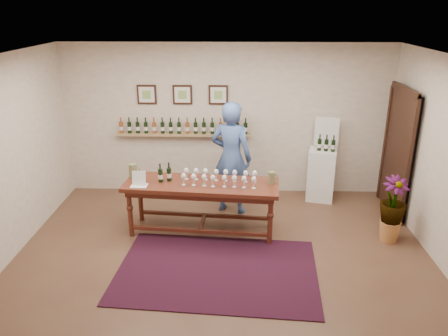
{
  "coord_description": "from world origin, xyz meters",
  "views": [
    {
      "loc": [
        0.18,
        -5.35,
        3.42
      ],
      "look_at": [
        0.0,
        0.8,
        1.1
      ],
      "focal_mm": 35.0,
      "sensor_mm": 36.0,
      "label": 1
    }
  ],
  "objects_px": {
    "display_pedestal": "(321,174)",
    "tasting_table": "(201,190)",
    "potted_plant": "(392,210)",
    "person": "(231,158)"
  },
  "relations": [
    {
      "from": "display_pedestal",
      "to": "potted_plant",
      "type": "height_order",
      "value": "display_pedestal"
    },
    {
      "from": "person",
      "to": "potted_plant",
      "type": "bearing_deg",
      "value": 176.96
    },
    {
      "from": "tasting_table",
      "to": "potted_plant",
      "type": "distance_m",
      "value": 2.9
    },
    {
      "from": "potted_plant",
      "to": "person",
      "type": "distance_m",
      "value": 2.66
    },
    {
      "from": "display_pedestal",
      "to": "tasting_table",
      "type": "bearing_deg",
      "value": -147.51
    },
    {
      "from": "tasting_table",
      "to": "potted_plant",
      "type": "xyz_separation_m",
      "value": [
        2.88,
        -0.21,
        -0.19
      ]
    },
    {
      "from": "tasting_table",
      "to": "person",
      "type": "relative_size",
      "value": 1.24
    },
    {
      "from": "tasting_table",
      "to": "potted_plant",
      "type": "bearing_deg",
      "value": 0.86
    },
    {
      "from": "tasting_table",
      "to": "person",
      "type": "distance_m",
      "value": 0.93
    },
    {
      "from": "person",
      "to": "tasting_table",
      "type": "bearing_deg",
      "value": 78.68
    }
  ]
}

